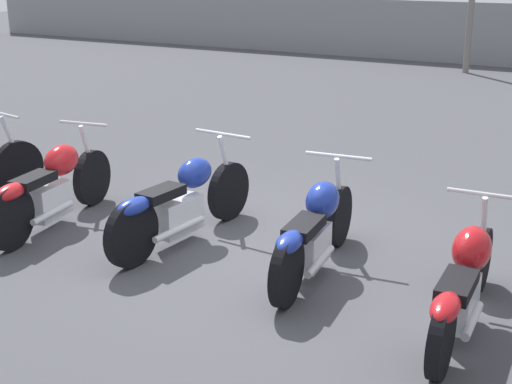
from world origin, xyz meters
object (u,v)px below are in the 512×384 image
(motorcycle_slot_3, at_px, (315,230))
(motorcycle_slot_4, at_px, (464,282))
(motorcycle_slot_2, at_px, (181,203))
(motorcycle_slot_1, at_px, (52,187))

(motorcycle_slot_3, xyz_separation_m, motorcycle_slot_4, (1.48, -0.38, -0.02))
(motorcycle_slot_2, bearing_deg, motorcycle_slot_3, 2.97)
(motorcycle_slot_1, height_order, motorcycle_slot_2, motorcycle_slot_1)
(motorcycle_slot_1, distance_m, motorcycle_slot_2, 1.54)
(motorcycle_slot_4, bearing_deg, motorcycle_slot_2, 168.94)
(motorcycle_slot_1, xyz_separation_m, motorcycle_slot_2, (1.51, 0.31, -0.02))
(motorcycle_slot_2, xyz_separation_m, motorcycle_slot_3, (1.53, -0.02, -0.00))
(motorcycle_slot_1, xyz_separation_m, motorcycle_slot_3, (3.04, 0.30, -0.02))
(motorcycle_slot_4, bearing_deg, motorcycle_slot_3, 162.05)
(motorcycle_slot_1, distance_m, motorcycle_slot_4, 4.52)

